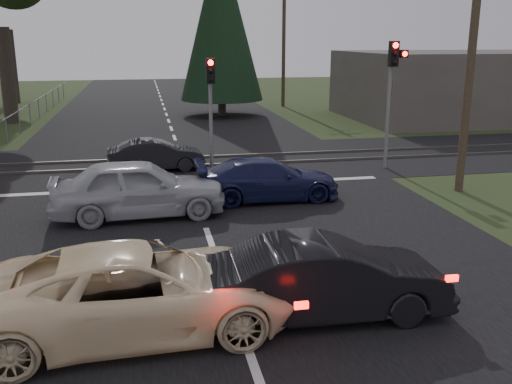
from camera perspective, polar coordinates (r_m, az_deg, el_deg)
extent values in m
plane|color=#323E1C|center=(11.47, -2.91, -9.68)|extent=(120.00, 120.00, 0.00)
cube|color=black|center=(20.92, -6.90, 1.78)|extent=(14.00, 100.00, 0.01)
cube|color=black|center=(22.87, -7.29, 2.92)|extent=(120.00, 8.00, 0.01)
cube|color=silver|center=(19.17, -6.48, 0.58)|extent=(13.00, 0.35, 0.00)
cube|color=#59544C|center=(22.08, -7.15, 2.60)|extent=(120.00, 0.12, 0.10)
cube|color=#59544C|center=(23.64, -7.44, 3.43)|extent=(120.00, 0.12, 0.10)
cylinder|color=slate|center=(22.02, 13.03, 7.19)|extent=(0.14, 0.14, 3.80)
cube|color=black|center=(21.67, 13.60, 13.28)|extent=(0.32, 0.24, 0.90)
sphere|color=#FF0C07|center=(21.54, 13.80, 14.06)|extent=(0.20, 0.20, 0.20)
sphere|color=black|center=(21.55, 13.75, 13.26)|extent=(0.18, 0.18, 0.18)
sphere|color=black|center=(21.56, 13.70, 12.47)|extent=(0.18, 0.18, 0.18)
cube|color=black|center=(21.83, 14.53, 13.23)|extent=(0.28, 0.22, 0.28)
sphere|color=#FF0C07|center=(21.72, 14.67, 13.22)|extent=(0.18, 0.18, 0.18)
cylinder|color=slate|center=(21.49, -4.53, 6.53)|extent=(0.14, 0.14, 3.20)
cube|color=black|center=(21.10, -4.59, 11.97)|extent=(0.32, 0.24, 0.90)
sphere|color=#FF0C07|center=(20.96, -4.56, 12.77)|extent=(0.20, 0.20, 0.20)
sphere|color=black|center=(20.97, -4.54, 11.95)|extent=(0.18, 0.18, 0.18)
sphere|color=black|center=(20.99, -4.53, 11.13)|extent=(0.18, 0.18, 0.18)
cylinder|color=#4C3D2D|center=(19.10, 20.80, 13.28)|extent=(0.26, 0.26, 9.00)
cylinder|color=#4C3D2D|center=(41.52, 2.79, 14.74)|extent=(0.26, 0.26, 9.00)
cylinder|color=#4C3D2D|center=(66.06, -2.59, 14.91)|extent=(0.26, 0.26, 9.00)
cube|color=#4C3D2D|center=(66.16, -2.63, 18.29)|extent=(1.80, 0.12, 0.12)
cube|color=#4C3D2D|center=(66.12, -2.63, 17.68)|extent=(1.40, 0.10, 0.10)
cylinder|color=#473D33|center=(36.17, -23.62, 10.60)|extent=(0.80, 0.80, 5.40)
cylinder|color=#473D33|center=(47.33, -23.29, 11.43)|extent=(0.80, 0.80, 5.40)
cylinder|color=#473D33|center=(36.84, -3.43, 9.22)|extent=(0.50, 0.50, 2.00)
cone|color=black|center=(36.66, -3.56, 17.01)|extent=(5.20, 5.20, 10.00)
cube|color=#59514C|center=(37.81, 20.14, 10.01)|extent=(14.00, 10.00, 4.00)
imported|color=#FDE3B5|center=(9.85, -11.61, -9.60)|extent=(5.44, 2.71, 1.48)
imported|color=black|center=(10.23, 7.13, -8.62)|extent=(4.34, 1.60, 1.42)
imported|color=#AAACB2|center=(16.02, -11.66, 0.38)|extent=(4.84, 2.13, 1.62)
imported|color=#161A44|center=(17.38, 1.14, 1.27)|extent=(4.40, 1.80, 1.28)
imported|color=black|center=(21.56, -10.00, 3.64)|extent=(3.61, 1.44, 1.17)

